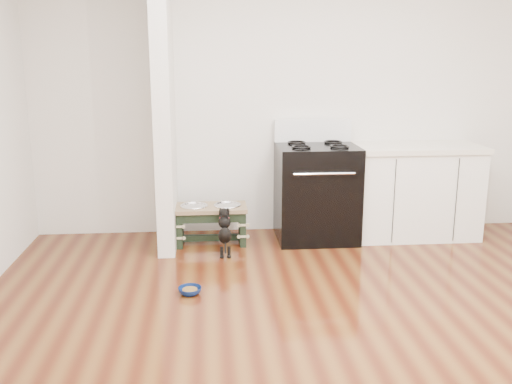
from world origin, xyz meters
name	(u,v)px	position (x,y,z in m)	size (l,w,h in m)	color
ground	(340,348)	(0.00, 0.00, 0.00)	(5.00, 5.00, 0.00)	#441A0C
room_shell	(350,81)	(0.00, 0.00, 1.62)	(5.00, 5.00, 5.00)	silver
partition_wall	(164,102)	(-1.18, 2.10, 1.35)	(0.15, 0.80, 2.70)	silver
oven_range	(316,191)	(0.25, 2.16, 0.48)	(0.76, 0.69, 1.14)	black
cabinet_run	(414,191)	(1.23, 2.18, 0.45)	(1.24, 0.64, 0.91)	white
dog_feeder	(211,217)	(-0.77, 2.08, 0.26)	(0.67, 0.36, 0.38)	black
puppy	(225,230)	(-0.65, 1.77, 0.23)	(0.12, 0.35, 0.41)	black
floor_bowl	(190,291)	(-0.95, 0.89, 0.03)	(0.21, 0.21, 0.06)	#0B1E51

